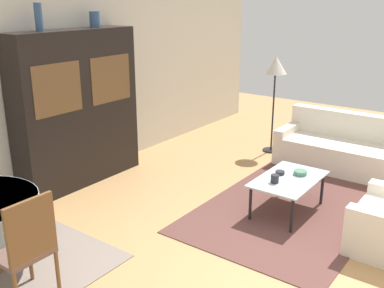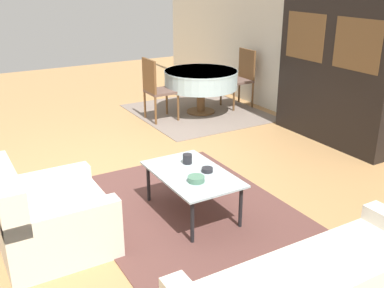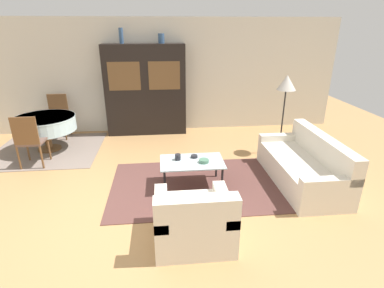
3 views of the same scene
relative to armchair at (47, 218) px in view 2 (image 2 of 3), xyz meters
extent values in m
plane|color=tan|center=(-0.94, 0.80, -0.29)|extent=(14.00, 14.00, 0.00)
cube|color=beige|center=(-0.94, 4.43, 1.06)|extent=(10.00, 0.06, 2.70)
cube|color=brown|center=(0.22, 1.37, -0.29)|extent=(2.89, 1.92, 0.01)
cube|color=gray|center=(-2.82, 3.21, -0.29)|extent=(2.19, 2.01, 0.01)
cube|color=silver|center=(2.29, 1.31, 0.34)|extent=(0.20, 1.96, 0.40)
cube|color=silver|center=(0.00, 0.05, -0.08)|extent=(0.94, 0.91, 0.42)
cube|color=silver|center=(0.00, -0.30, 0.32)|extent=(0.94, 0.20, 0.38)
cube|color=silver|center=(-0.39, 0.05, 0.19)|extent=(0.16, 0.91, 0.12)
cube|color=silver|center=(0.39, 0.05, 0.19)|extent=(0.16, 0.91, 0.12)
cylinder|color=black|center=(-0.34, 1.11, -0.07)|extent=(0.04, 0.04, 0.42)
cylinder|color=black|center=(0.57, 1.11, -0.07)|extent=(0.04, 0.04, 0.42)
cylinder|color=black|center=(-0.34, 1.64, -0.07)|extent=(0.04, 0.04, 0.42)
cylinder|color=black|center=(0.57, 1.64, -0.07)|extent=(0.04, 0.04, 0.42)
cube|color=silver|center=(0.12, 1.38, 0.15)|extent=(1.03, 0.65, 0.02)
cube|color=black|center=(-0.71, 4.17, 0.77)|extent=(1.89, 0.42, 2.13)
cube|color=brown|center=(-1.16, 3.95, 1.14)|extent=(0.72, 0.01, 0.64)
cube|color=brown|center=(-0.25, 3.95, 1.14)|extent=(0.72, 0.01, 0.64)
cylinder|color=brown|center=(-2.79, 3.25, -0.27)|extent=(0.48, 0.48, 0.03)
cylinder|color=brown|center=(-2.79, 3.25, -0.07)|extent=(0.14, 0.14, 0.43)
cylinder|color=silver|center=(-2.79, 3.25, 0.29)|extent=(1.22, 1.22, 0.30)
cylinder|color=silver|center=(-2.79, 3.25, 0.43)|extent=(1.23, 1.23, 0.03)
cylinder|color=brown|center=(-2.99, 2.70, -0.06)|extent=(0.04, 0.04, 0.45)
cylinder|color=brown|center=(-2.59, 2.70, -0.06)|extent=(0.04, 0.04, 0.45)
cylinder|color=brown|center=(-2.99, 2.29, -0.06)|extent=(0.04, 0.04, 0.45)
cylinder|color=brown|center=(-2.59, 2.29, -0.06)|extent=(0.04, 0.04, 0.45)
cube|color=brown|center=(-2.79, 2.49, 0.18)|extent=(0.44, 0.44, 0.04)
cube|color=brown|center=(-2.79, 2.29, 0.46)|extent=(0.44, 0.04, 0.52)
cylinder|color=brown|center=(-2.59, 3.80, -0.06)|extent=(0.04, 0.04, 0.45)
cylinder|color=brown|center=(-2.99, 3.80, -0.06)|extent=(0.04, 0.04, 0.45)
cylinder|color=brown|center=(-2.59, 4.20, -0.06)|extent=(0.04, 0.04, 0.45)
cylinder|color=brown|center=(-2.99, 4.20, -0.06)|extent=(0.04, 0.04, 0.45)
cube|color=brown|center=(-2.79, 4.00, 0.18)|extent=(0.44, 0.44, 0.04)
cube|color=brown|center=(-2.79, 4.20, 0.46)|extent=(0.44, 0.04, 0.52)
cylinder|color=#232328|center=(-0.11, 1.45, 0.21)|extent=(0.10, 0.10, 0.10)
cylinder|color=#4C7A60|center=(0.30, 1.31, 0.18)|extent=(0.16, 0.16, 0.05)
cylinder|color=#232328|center=(0.17, 1.52, 0.18)|extent=(0.11, 0.11, 0.04)
camera|label=1|loc=(-4.61, -0.64, 2.24)|focal=42.00mm
camera|label=2|loc=(3.55, -0.63, 1.99)|focal=42.00mm
camera|label=3|loc=(-0.33, -3.03, 2.21)|focal=28.00mm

